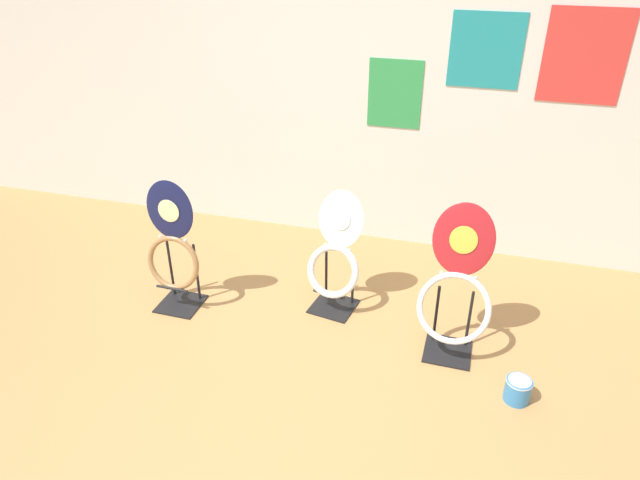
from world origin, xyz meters
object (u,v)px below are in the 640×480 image
toilet_seat_display_white_plain (335,260)px  paint_can (518,389)px  toilet_seat_display_crimson_swirl (456,289)px  toilet_seat_display_navy_moon (173,250)px

toilet_seat_display_white_plain → paint_can: size_ratio=5.58×
toilet_seat_display_crimson_swirl → paint_can: size_ratio=6.41×
toilet_seat_display_white_plain → paint_can: (1.18, -0.57, -0.29)m
toilet_seat_display_navy_moon → paint_can: bearing=-7.7°
toilet_seat_display_white_plain → toilet_seat_display_crimson_swirl: toilet_seat_display_crimson_swirl is taller
toilet_seat_display_crimson_swirl → paint_can: bearing=-39.6°
toilet_seat_display_white_plain → toilet_seat_display_navy_moon: bearing=-165.0°
paint_can → toilet_seat_display_navy_moon: bearing=172.3°
toilet_seat_display_white_plain → toilet_seat_display_crimson_swirl: size_ratio=0.87×
toilet_seat_display_white_plain → paint_can: toilet_seat_display_white_plain is taller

